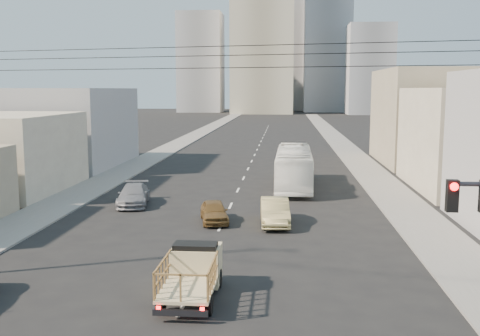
# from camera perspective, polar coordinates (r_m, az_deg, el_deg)

# --- Properties ---
(ground) EXTENTS (420.00, 420.00, 0.00)m
(ground) POSITION_cam_1_polar(r_m,az_deg,el_deg) (19.52, -6.92, -15.94)
(ground) COLOR black
(ground) RESTS_ON ground
(sidewalk_left) EXTENTS (3.50, 180.00, 0.12)m
(sidewalk_left) POSITION_cam_1_polar(r_m,az_deg,el_deg) (89.16, -5.37, 2.93)
(sidewalk_left) COLOR slate
(sidewalk_left) RESTS_ON ground
(sidewalk_right) EXTENTS (3.50, 180.00, 0.12)m
(sidewalk_right) POSITION_cam_1_polar(r_m,az_deg,el_deg) (88.18, 9.87, 2.79)
(sidewalk_right) COLOR slate
(sidewalk_right) RESTS_ON ground
(lane_dashes) EXTENTS (0.15, 104.00, 0.01)m
(lane_dashes) POSITION_cam_1_polar(r_m,az_deg,el_deg) (71.00, 1.63, 1.62)
(lane_dashes) COLOR silver
(lane_dashes) RESTS_ON ground
(flatbed_pickup) EXTENTS (1.95, 4.41, 1.90)m
(flatbed_pickup) POSITION_cam_1_polar(r_m,az_deg,el_deg) (21.72, -4.90, -10.29)
(flatbed_pickup) COLOR #CBB888
(flatbed_pickup) RESTS_ON ground
(city_bus) EXTENTS (2.95, 11.89, 3.30)m
(city_bus) POSITION_cam_1_polar(r_m,az_deg,el_deg) (45.51, 5.49, 0.08)
(city_bus) COLOR white
(city_bus) RESTS_ON ground
(sedan_brown) EXTENTS (2.28, 4.03, 1.29)m
(sedan_brown) POSITION_cam_1_polar(r_m,az_deg,el_deg) (33.69, -2.65, -4.44)
(sedan_brown) COLOR brown
(sedan_brown) RESTS_ON ground
(sedan_tan) EXTENTS (1.91, 4.73, 1.53)m
(sedan_tan) POSITION_cam_1_polar(r_m,az_deg,el_deg) (33.18, 3.56, -4.43)
(sedan_tan) COLOR #9E915C
(sedan_tan) RESTS_ON ground
(sedan_grey) EXTENTS (2.72, 5.09, 1.40)m
(sedan_grey) POSITION_cam_1_polar(r_m,az_deg,el_deg) (39.24, -10.77, -2.71)
(sedan_grey) COLOR gray
(sedan_grey) RESTS_ON ground
(overhead_wires) EXTENTS (23.01, 5.02, 0.72)m
(overhead_wires) POSITION_cam_1_polar(r_m,az_deg,el_deg) (19.34, -6.47, 11.11)
(overhead_wires) COLOR black
(overhead_wires) RESTS_ON ground
(bldg_right_far) EXTENTS (12.00, 16.00, 10.00)m
(bldg_right_far) POSITION_cam_1_polar(r_m,az_deg,el_deg) (63.66, 19.55, 4.94)
(bldg_right_far) COLOR gray
(bldg_right_far) RESTS_ON ground
(bldg_left_far) EXTENTS (12.00, 16.00, 8.00)m
(bldg_left_far) POSITION_cam_1_polar(r_m,az_deg,el_deg) (61.16, -17.70, 3.97)
(bldg_left_far) COLOR #98989B
(bldg_left_far) RESTS_ON ground
(high_rise_tower) EXTENTS (20.00, 20.00, 60.00)m
(high_rise_tower) POSITION_cam_1_polar(r_m,az_deg,el_deg) (188.91, 2.34, 14.72)
(high_rise_tower) COLOR tan
(high_rise_tower) RESTS_ON ground
(midrise_ne) EXTENTS (16.00, 16.00, 40.00)m
(midrise_ne) POSITION_cam_1_polar(r_m,az_deg,el_deg) (203.32, 8.83, 11.33)
(midrise_ne) COLOR gray
(midrise_ne) RESTS_ON ground
(midrise_nw) EXTENTS (15.00, 15.00, 34.00)m
(midrise_nw) POSITION_cam_1_polar(r_m,az_deg,el_deg) (199.88, -3.99, 10.60)
(midrise_nw) COLOR gray
(midrise_nw) RESTS_ON ground
(midrise_back) EXTENTS (18.00, 18.00, 44.00)m
(midrise_back) POSITION_cam_1_polar(r_m,az_deg,el_deg) (217.93, 5.34, 11.69)
(midrise_back) COLOR #98989B
(midrise_back) RESTS_ON ground
(midrise_east) EXTENTS (14.00, 14.00, 28.00)m
(midrise_east) POSITION_cam_1_polar(r_m,az_deg,el_deg) (184.45, 13.02, 9.70)
(midrise_east) COLOR gray
(midrise_east) RESTS_ON ground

